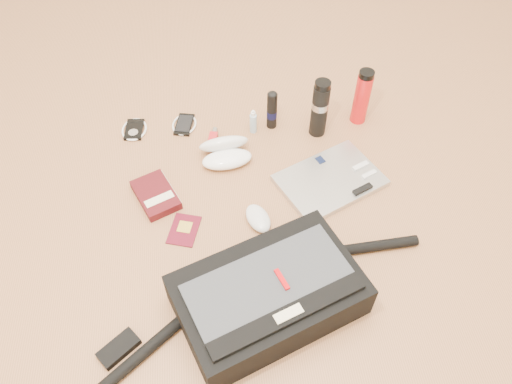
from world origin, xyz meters
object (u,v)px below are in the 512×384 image
laptop (330,180)px  thermos_red (362,97)px  book (156,195)px  messenger_bag (268,295)px  thermos_black (320,108)px

laptop → thermos_red: size_ratio=1.80×
thermos_red → book: bearing=-158.5°
messenger_bag → thermos_black: size_ratio=4.14×
messenger_bag → thermos_red: bearing=38.2°
book → thermos_black: bearing=-1.2°
thermos_black → thermos_red: size_ratio=1.04×
laptop → book: size_ratio=1.95×
laptop → thermos_black: 0.28m
book → messenger_bag: bearing=-77.8°
thermos_black → thermos_red: (0.17, 0.05, -0.01)m
messenger_bag → thermos_black: thermos_black is taller
thermos_black → book: bearing=-157.1°
laptop → book: 0.61m
book → thermos_black: 0.67m
book → thermos_red: bearing=-2.6°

